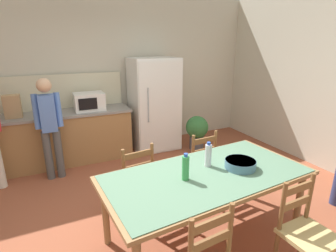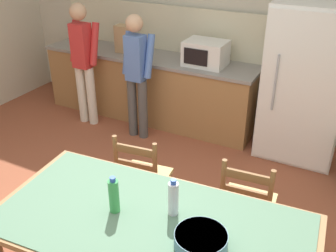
{
  "view_description": "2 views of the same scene",
  "coord_description": "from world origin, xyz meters",
  "px_view_note": "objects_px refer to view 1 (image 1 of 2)",
  "views": [
    {
      "loc": [
        -0.85,
        -2.4,
        2.02
      ],
      "look_at": [
        0.41,
        0.29,
        1.07
      ],
      "focal_mm": 28.0,
      "sensor_mm": 36.0,
      "label": 1
    },
    {
      "loc": [
        1.51,
        -2.11,
        2.5
      ],
      "look_at": [
        0.28,
        0.27,
        1.08
      ],
      "focal_mm": 42.0,
      "sensor_mm": 36.0,
      "label": 2
    }
  ],
  "objects_px": {
    "microwave": "(89,101)",
    "paper_bag": "(13,106)",
    "potted_plant": "(197,130)",
    "bottle_off_centre": "(208,155)",
    "chair_side_far_right": "(198,162)",
    "person_at_counter": "(49,124)",
    "chair_side_near_right": "(306,232)",
    "refrigerator": "(154,105)",
    "serving_bowl": "(240,164)",
    "bottle_near_centre": "(186,168)",
    "chair_side_far_left": "(134,178)",
    "dining_table": "(207,179)"
  },
  "relations": [
    {
      "from": "microwave",
      "to": "paper_bag",
      "type": "height_order",
      "value": "paper_bag"
    },
    {
      "from": "paper_bag",
      "to": "potted_plant",
      "type": "relative_size",
      "value": 0.54
    },
    {
      "from": "bottle_off_centre",
      "to": "chair_side_far_right",
      "type": "height_order",
      "value": "bottle_off_centre"
    },
    {
      "from": "paper_bag",
      "to": "person_at_counter",
      "type": "height_order",
      "value": "person_at_counter"
    },
    {
      "from": "bottle_off_centre",
      "to": "chair_side_near_right",
      "type": "xyz_separation_m",
      "value": [
        0.44,
        -0.91,
        -0.45
      ]
    },
    {
      "from": "refrigerator",
      "to": "person_at_counter",
      "type": "xyz_separation_m",
      "value": [
        -1.88,
        -0.5,
        -0.01
      ]
    },
    {
      "from": "chair_side_far_right",
      "to": "paper_bag",
      "type": "bearing_deg",
      "value": -42.31
    },
    {
      "from": "refrigerator",
      "to": "chair_side_far_right",
      "type": "distance_m",
      "value": 1.83
    },
    {
      "from": "paper_bag",
      "to": "chair_side_near_right",
      "type": "relative_size",
      "value": 0.4
    },
    {
      "from": "person_at_counter",
      "to": "serving_bowl",
      "type": "bearing_deg",
      "value": -140.86
    },
    {
      "from": "bottle_near_centre",
      "to": "refrigerator",
      "type": "bearing_deg",
      "value": 73.96
    },
    {
      "from": "refrigerator",
      "to": "paper_bag",
      "type": "relative_size",
      "value": 4.9
    },
    {
      "from": "microwave",
      "to": "paper_bag",
      "type": "bearing_deg",
      "value": -179.62
    },
    {
      "from": "paper_bag",
      "to": "chair_side_near_right",
      "type": "bearing_deg",
      "value": -54.73
    },
    {
      "from": "paper_bag",
      "to": "chair_side_far_left",
      "type": "xyz_separation_m",
      "value": [
        1.34,
        -1.85,
        -0.64
      ]
    },
    {
      "from": "chair_side_far_left",
      "to": "potted_plant",
      "type": "height_order",
      "value": "chair_side_far_left"
    },
    {
      "from": "microwave",
      "to": "chair_side_near_right",
      "type": "height_order",
      "value": "microwave"
    },
    {
      "from": "refrigerator",
      "to": "chair_side_near_right",
      "type": "height_order",
      "value": "refrigerator"
    },
    {
      "from": "refrigerator",
      "to": "potted_plant",
      "type": "distance_m",
      "value": 0.97
    },
    {
      "from": "refrigerator",
      "to": "person_at_counter",
      "type": "height_order",
      "value": "refrigerator"
    },
    {
      "from": "bottle_near_centre",
      "to": "chair_side_far_right",
      "type": "xyz_separation_m",
      "value": [
        0.68,
        0.86,
        -0.45
      ]
    },
    {
      "from": "serving_bowl",
      "to": "chair_side_far_right",
      "type": "xyz_separation_m",
      "value": [
        0.04,
        0.89,
        -0.38
      ]
    },
    {
      "from": "bottle_off_centre",
      "to": "chair_side_far_right",
      "type": "relative_size",
      "value": 0.3
    },
    {
      "from": "microwave",
      "to": "person_at_counter",
      "type": "bearing_deg",
      "value": -142.31
    },
    {
      "from": "chair_side_far_right",
      "to": "chair_side_near_right",
      "type": "xyz_separation_m",
      "value": [
        0.12,
        -1.61,
        0.0
      ]
    },
    {
      "from": "microwave",
      "to": "dining_table",
      "type": "distance_m",
      "value": 2.75
    },
    {
      "from": "paper_bag",
      "to": "potted_plant",
      "type": "xyz_separation_m",
      "value": [
        3.08,
        -0.44,
        -0.69
      ]
    },
    {
      "from": "chair_side_near_right",
      "to": "chair_side_far_right",
      "type": "bearing_deg",
      "value": 91.95
    },
    {
      "from": "dining_table",
      "to": "bottle_near_centre",
      "type": "distance_m",
      "value": 0.33
    },
    {
      "from": "dining_table",
      "to": "serving_bowl",
      "type": "relative_size",
      "value": 6.79
    },
    {
      "from": "refrigerator",
      "to": "bottle_near_centre",
      "type": "height_order",
      "value": "refrigerator"
    },
    {
      "from": "microwave",
      "to": "bottle_off_centre",
      "type": "relative_size",
      "value": 1.85
    },
    {
      "from": "bottle_near_centre",
      "to": "serving_bowl",
      "type": "bearing_deg",
      "value": -2.86
    },
    {
      "from": "dining_table",
      "to": "bottle_off_centre",
      "type": "height_order",
      "value": "bottle_off_centre"
    },
    {
      "from": "chair_side_far_left",
      "to": "person_at_counter",
      "type": "relative_size",
      "value": 0.59
    },
    {
      "from": "microwave",
      "to": "chair_side_near_right",
      "type": "bearing_deg",
      "value": -69.88
    },
    {
      "from": "bottle_off_centre",
      "to": "serving_bowl",
      "type": "distance_m",
      "value": 0.34
    },
    {
      "from": "refrigerator",
      "to": "chair_side_far_left",
      "type": "distance_m",
      "value": 2.15
    },
    {
      "from": "paper_bag",
      "to": "dining_table",
      "type": "height_order",
      "value": "paper_bag"
    },
    {
      "from": "person_at_counter",
      "to": "bottle_near_centre",
      "type": "bearing_deg",
      "value": -152.15
    },
    {
      "from": "serving_bowl",
      "to": "person_at_counter",
      "type": "distance_m",
      "value": 2.79
    },
    {
      "from": "serving_bowl",
      "to": "bottle_near_centre",
      "type": "bearing_deg",
      "value": 177.14
    },
    {
      "from": "chair_side_near_right",
      "to": "microwave",
      "type": "bearing_deg",
      "value": 107.88
    },
    {
      "from": "dining_table",
      "to": "potted_plant",
      "type": "distance_m",
      "value": 2.52
    },
    {
      "from": "serving_bowl",
      "to": "chair_side_near_right",
      "type": "bearing_deg",
      "value": -77.58
    },
    {
      "from": "refrigerator",
      "to": "chair_side_near_right",
      "type": "distance_m",
      "value": 3.41
    },
    {
      "from": "dining_table",
      "to": "chair_side_near_right",
      "type": "bearing_deg",
      "value": -55.48
    },
    {
      "from": "chair_side_far_right",
      "to": "chair_side_near_right",
      "type": "bearing_deg",
      "value": 89.86
    },
    {
      "from": "chair_side_far_left",
      "to": "person_at_counter",
      "type": "bearing_deg",
      "value": -63.9
    },
    {
      "from": "refrigerator",
      "to": "chair_side_far_left",
      "type": "bearing_deg",
      "value": -119.08
    }
  ]
}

